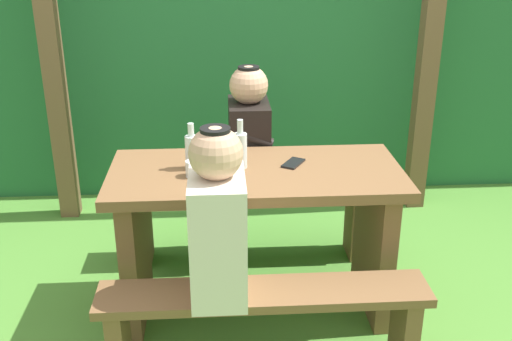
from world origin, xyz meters
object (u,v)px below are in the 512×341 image
Objects in this scene: bench_near at (264,315)px; bottle_left at (192,151)px; person_white_shirt at (218,220)px; cell_phone at (293,163)px; drinking_glass at (193,169)px; picnic_table at (256,217)px; bench_far at (250,209)px; bottle_right at (240,149)px; person_black_coat at (249,135)px.

bench_near is 6.20× the size of bottle_left.
person_white_shirt is 5.14× the size of cell_phone.
picnic_table is at bearing 11.27° from drinking_glass.
bench_far is at bearing 90.00° from picnic_table.
bottle_left reaches higher than picnic_table.
bottle_right is (-0.07, 0.55, 0.55)m from bench_near.
drinking_glass is at bearing -85.43° from bottle_left.
person_white_shirt is at bearing -100.01° from person_black_coat.
person_white_shirt is 0.57m from bottle_left.
picnic_table reaches higher than bench_far.
bench_near is at bearing -1.02° from person_white_shirt.
bench_near is 1.95× the size of person_black_coat.
picnic_table is 1.95× the size of person_white_shirt.
person_white_shirt is at bearing -91.84° from cell_phone.
person_black_coat is (-0.01, -0.00, 0.46)m from bench_far.
bench_near is 1.95× the size of person_white_shirt.
person_white_shirt is 0.57m from bottle_right.
bottle_left is at bearing 101.96° from person_white_shirt.
picnic_table is 1.00× the size of bench_far.
bottle_right is at bearing 153.02° from picnic_table.
bottle_left reaches higher than cell_phone.
person_black_coat is 3.19× the size of bottle_left.
person_white_shirt is (-0.19, -1.03, 0.46)m from bench_far.
drinking_glass is 0.31× the size of bottle_right.
bench_near is 1.12m from person_black_coat.
picnic_table is 0.60m from person_white_shirt.
drinking_glass reaches higher than cell_phone.
bench_near is at bearing -82.54° from bottle_right.
bench_far is 0.67m from cell_phone.
person_white_shirt is 3.19× the size of bottle_left.
drinking_glass is at bearing -134.87° from cell_phone.
bench_near is at bearing -89.70° from person_black_coat.
bench_near is at bearing -90.00° from bench_far.
bench_far is (0.00, 1.03, 0.00)m from bench_near.
drinking_glass is at bearing -117.17° from bench_far.
person_white_shirt is 1.00× the size of person_black_coat.
person_white_shirt is at bearing -100.26° from bench_far.
person_black_coat is 3.01× the size of bottle_right.
bench_near is 1.03m from bench_far.
person_black_coat is at bearing 57.95° from bottle_left.
bench_far is 0.46m from person_black_coat.
bench_far is at bearing 57.68° from bottle_left.
picnic_table is at bearing 70.04° from person_white_shirt.
picnic_table is 0.56m from bench_near.
person_white_shirt is 9.55× the size of drinking_glass.
person_black_coat is 0.57m from bottle_left.
person_black_coat reaches higher than picnic_table.
bottle_left is at bearing 179.82° from bottle_right.
drinking_glass is 0.25m from bottle_right.
person_white_shirt is 0.47m from drinking_glass.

